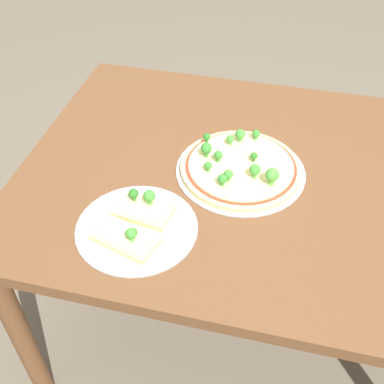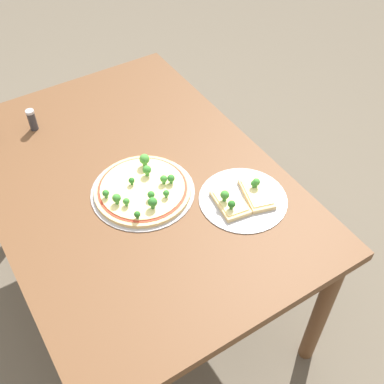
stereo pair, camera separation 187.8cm
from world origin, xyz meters
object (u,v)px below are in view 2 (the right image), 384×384
Objects in this scene: pizza_tray_whole at (142,190)px; condiment_shaker at (32,120)px; pizza_tray_slice at (243,198)px; dining_table at (134,194)px.

pizza_tray_whole is 4.04× the size of condiment_shaker.
pizza_tray_whole is at bearing 51.84° from pizza_tray_slice.
pizza_tray_whole is (-0.08, 0.00, 0.10)m from dining_table.
dining_table is 0.40m from pizza_tray_slice.
dining_table is at bearing -156.07° from condiment_shaker.
pizza_tray_whole is at bearing -159.73° from condiment_shaker.
condiment_shaker is (0.52, 0.19, 0.03)m from pizza_tray_whole.
pizza_tray_whole is at bearing 177.43° from dining_table.
dining_table is 0.12m from pizza_tray_whole.
condiment_shaker is (0.44, 0.20, 0.13)m from dining_table.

